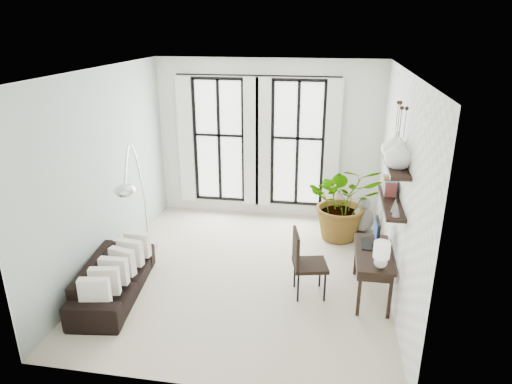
% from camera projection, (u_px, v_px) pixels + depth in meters
% --- Properties ---
extents(floor, '(5.00, 5.00, 0.00)m').
position_uv_depth(floor, '(245.00, 273.00, 7.41)').
color(floor, beige).
rests_on(floor, ground).
extents(ceiling, '(5.00, 5.00, 0.00)m').
position_uv_depth(ceiling, '(244.00, 70.00, 6.29)').
color(ceiling, white).
rests_on(ceiling, wall_back).
extents(wall_left, '(0.00, 5.00, 5.00)m').
position_uv_depth(wall_left, '(105.00, 172.00, 7.20)').
color(wall_left, '#9DAFA6').
rests_on(wall_left, floor).
extents(wall_right, '(0.00, 5.00, 5.00)m').
position_uv_depth(wall_right, '(399.00, 188.00, 6.50)').
color(wall_right, white).
rests_on(wall_right, floor).
extents(wall_back, '(4.50, 0.00, 4.50)m').
position_uv_depth(wall_back, '(268.00, 140.00, 9.16)').
color(wall_back, white).
rests_on(wall_back, floor).
extents(windows, '(3.26, 0.13, 2.65)m').
position_uv_depth(windows, '(258.00, 143.00, 9.14)').
color(windows, white).
rests_on(windows, wall_back).
extents(wall_shelves, '(0.25, 1.30, 0.60)m').
position_uv_depth(wall_shelves, '(392.00, 186.00, 6.23)').
color(wall_shelves, black).
rests_on(wall_shelves, wall_right).
extents(sofa, '(0.97, 1.98, 0.56)m').
position_uv_depth(sofa, '(114.00, 279.00, 6.72)').
color(sofa, black).
rests_on(sofa, floor).
extents(throw_pillows, '(0.40, 1.52, 0.40)m').
position_uv_depth(throw_pillows, '(118.00, 266.00, 6.62)').
color(throw_pillows, silver).
rests_on(throw_pillows, sofa).
extents(plant, '(1.46, 1.31, 1.48)m').
position_uv_depth(plant, '(344.00, 201.00, 8.37)').
color(plant, '#2D7228').
rests_on(plant, floor).
extents(desk, '(0.51, 1.21, 1.11)m').
position_uv_depth(desk, '(374.00, 256.00, 6.53)').
color(desk, black).
rests_on(desk, floor).
extents(desk_chair, '(0.58, 0.58, 1.02)m').
position_uv_depth(desk_chair, '(304.00, 259.00, 6.64)').
color(desk_chair, black).
rests_on(desk_chair, floor).
extents(arc_lamp, '(0.71, 1.81, 2.16)m').
position_uv_depth(arc_lamp, '(133.00, 172.00, 6.95)').
color(arc_lamp, silver).
rests_on(arc_lamp, floor).
extents(buddha, '(0.44, 0.44, 0.79)m').
position_uv_depth(buddha, '(363.00, 221.00, 8.53)').
color(buddha, gray).
rests_on(buddha, floor).
extents(vase_a, '(0.37, 0.37, 0.38)m').
position_uv_depth(vase_a, '(399.00, 153.00, 5.77)').
color(vase_a, white).
rests_on(vase_a, shelf_upper).
extents(vase_b, '(0.37, 0.37, 0.38)m').
position_uv_depth(vase_b, '(395.00, 145.00, 6.14)').
color(vase_b, white).
rests_on(vase_b, shelf_upper).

